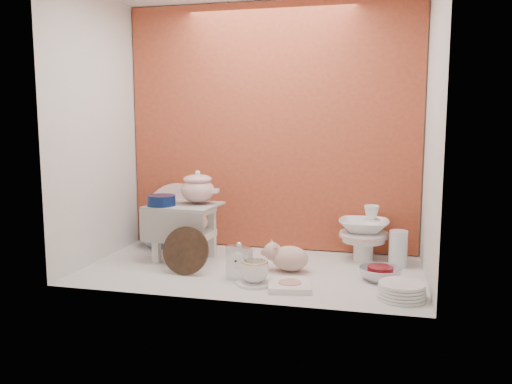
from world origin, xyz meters
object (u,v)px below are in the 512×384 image
floral_platter (177,215)px  dinner_plate_stack (402,291)px  soup_tureen (198,187)px  step_stool (185,232)px  mantel_clock (239,261)px  crystal_bowl (380,274)px  porcelain_tower (364,233)px  gold_rim_teacup (255,271)px  plush_pig (290,258)px  blue_white_vase (160,225)px

floral_platter → dinner_plate_stack: 1.54m
soup_tureen → dinner_plate_stack: soup_tureen is taller
step_stool → dinner_plate_stack: step_stool is taller
step_stool → mantel_clock: step_stool is taller
step_stool → dinner_plate_stack: (1.19, -0.40, -0.12)m
mantel_clock → crystal_bowl: mantel_clock is taller
mantel_clock → porcelain_tower: (0.59, 0.51, 0.07)m
floral_platter → gold_rim_teacup: floral_platter is taller
floral_platter → dinner_plate_stack: floral_platter is taller
gold_rim_teacup → crystal_bowl: 0.63m
mantel_clock → crystal_bowl: 0.71m
floral_platter → plush_pig: bearing=-26.9°
blue_white_vase → mantel_clock: (0.67, -0.55, -0.04)m
soup_tureen → mantel_clock: size_ratio=1.21×
porcelain_tower → soup_tureen: bearing=-169.7°
blue_white_vase → mantel_clock: 0.87m
soup_tureen → floral_platter: soup_tureen is taller
mantel_clock → plush_pig: bearing=57.0°
step_stool → blue_white_vase: size_ratio=1.39×
floral_platter → porcelain_tower: floral_platter is taller
step_stool → blue_white_vase: (-0.26, 0.25, -0.02)m
blue_white_vase → dinner_plate_stack: size_ratio=1.24×
soup_tureen → blue_white_vase: 0.48m
mantel_clock → floral_platter: bearing=148.7°
plush_pig → dinner_plate_stack: (0.56, -0.30, -0.04)m
floral_platter → dinner_plate_stack: bearing=-27.3°
blue_white_vase → gold_rim_teacup: 0.97m
mantel_clock → crystal_bowl: (0.69, 0.16, -0.06)m
porcelain_tower → mantel_clock: bearing=-139.2°
floral_platter → mantel_clock: bearing=-46.5°
soup_tureen → gold_rim_teacup: 0.68m
floral_platter → crystal_bowl: floral_platter is taller
step_stool → plush_pig: size_ratio=1.52×
floral_platter → blue_white_vase: bearing=-149.2°
step_stool → plush_pig: bearing=-4.9°
mantel_clock → soup_tureen: bearing=149.8°
blue_white_vase → mantel_clock: blue_white_vase is taller
plush_pig → porcelain_tower: (0.37, 0.31, 0.09)m
soup_tureen → mantel_clock: (0.34, -0.34, -0.32)m
soup_tureen → plush_pig: bearing=-14.2°
soup_tureen → gold_rim_teacup: soup_tureen is taller
soup_tureen → step_stool: bearing=-148.4°
floral_platter → gold_rim_teacup: bearing=-44.6°
mantel_clock → plush_pig: (0.22, 0.20, -0.02)m
step_stool → soup_tureen: 0.27m
plush_pig → crystal_bowl: size_ratio=1.19×
step_stool → mantel_clock: bearing=-32.3°
mantel_clock → porcelain_tower: bearing=56.0°
blue_white_vase → mantel_clock: size_ratio=1.43×
plush_pig → gold_rim_teacup: plush_pig is taller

